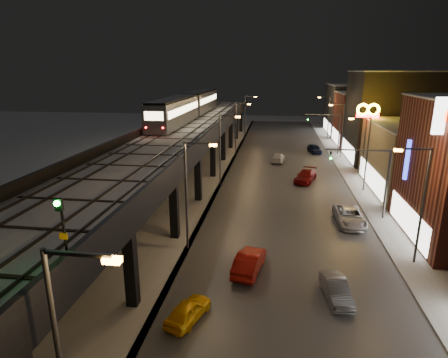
{
  "coord_description": "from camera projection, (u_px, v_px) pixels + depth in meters",
  "views": [
    {
      "loc": [
        6.19,
        -14.44,
        14.21
      ],
      "look_at": [
        1.78,
        16.91,
        5.0
      ],
      "focal_mm": 30.0,
      "sensor_mm": 36.0,
      "label": 1
    }
  ],
  "objects": [
    {
      "name": "car_onc_red",
      "position": [
        314.0,
        149.0,
        66.6
      ],
      "size": [
        2.57,
        4.7,
        1.51
      ],
      "primitive_type": "imported",
      "rotation": [
        0.0,
        0.0,
        0.18
      ],
      "color": "black",
      "rests_on": "ground"
    },
    {
      "name": "streetlight_right_3",
      "position": [
        341.0,
        127.0,
        61.42
      ],
      "size": [
        2.56,
        0.28,
        9.0
      ],
      "color": "#38383A",
      "rests_on": "ground"
    },
    {
      "name": "car_onc_silver",
      "position": [
        336.0,
        290.0,
        23.97
      ],
      "size": [
        1.86,
        4.06,
        1.29
      ],
      "primitive_type": "imported",
      "rotation": [
        0.0,
        0.0,
        0.13
      ],
      "color": "#595C67",
      "rests_on": "ground"
    },
    {
      "name": "viaduct_parapet_far",
      "position": [
        148.0,
        129.0,
        48.43
      ],
      "size": [
        0.3,
        100.0,
        1.1
      ],
      "primitive_type": "cube",
      "color": "black",
      "rests_on": "elevated_viaduct"
    },
    {
      "name": "traffic_light_rig_a",
      "position": [
        375.0,
        175.0,
        36.07
      ],
      "size": [
        6.1,
        0.34,
        7.0
      ],
      "color": "#38383A",
      "rests_on": "ground"
    },
    {
      "name": "streetlight_right_4",
      "position": [
        328.0,
        115.0,
        78.53
      ],
      "size": [
        2.56,
        0.28,
        9.0
      ],
      "color": "#38383A",
      "rests_on": "ground"
    },
    {
      "name": "sign_carwash",
      "position": [
        414.0,
        168.0,
        33.38
      ],
      "size": [
        1.61,
        0.35,
        8.33
      ],
      "color": "#38383A",
      "rests_on": "ground"
    },
    {
      "name": "rail_signal",
      "position": [
        61.0,
        218.0,
        14.77
      ],
      "size": [
        0.32,
        0.42,
        2.81
      ],
      "color": "black",
      "rests_on": "viaduct_trackbed"
    },
    {
      "name": "streetlight_left_0",
      "position": [
        66.0,
        352.0,
        12.37
      ],
      "size": [
        2.57,
        0.28,
        9.0
      ],
      "color": "#38383A",
      "rests_on": "ground"
    },
    {
      "name": "under_viaduct_pavement",
      "position": [
        187.0,
        175.0,
        52.6
      ],
      "size": [
        11.0,
        120.0,
        0.06
      ],
      "primitive_type": "cube",
      "color": "#9FA1A8",
      "rests_on": "ground"
    },
    {
      "name": "car_taxi",
      "position": [
        188.0,
        311.0,
        21.95
      ],
      "size": [
        2.5,
        3.87,
        1.23
      ],
      "primitive_type": "imported",
      "rotation": [
        0.0,
        0.0,
        2.82
      ],
      "color": "#F1B00F",
      "rests_on": "ground"
    },
    {
      "name": "traffic_light_rig_b",
      "position": [
        333.0,
        129.0,
        64.59
      ],
      "size": [
        6.1,
        0.34,
        7.0
      ],
      "color": "#38383A",
      "rests_on": "ground"
    },
    {
      "name": "car_mid_dark",
      "position": [
        278.0,
        158.0,
        60.09
      ],
      "size": [
        2.48,
        4.9,
        1.36
      ],
      "primitive_type": "imported",
      "rotation": [
        0.0,
        0.0,
        3.02
      ],
      "color": "silver",
      "rests_on": "ground"
    },
    {
      "name": "road_surface",
      "position": [
        284.0,
        179.0,
        50.8
      ],
      "size": [
        17.0,
        120.0,
        0.06
      ],
      "primitive_type": "cube",
      "color": "#46474D",
      "rests_on": "ground"
    },
    {
      "name": "car_onc_dark",
      "position": [
        350.0,
        217.0,
        35.66
      ],
      "size": [
        2.63,
        5.49,
        1.51
      ],
      "primitive_type": "imported",
      "rotation": [
        0.0,
        0.0,
        0.02
      ],
      "color": "silver",
      "rests_on": "ground"
    },
    {
      "name": "car_onc_white",
      "position": [
        306.0,
        177.0,
        49.26
      ],
      "size": [
        3.59,
        5.61,
        1.51
      ],
      "primitive_type": "imported",
      "rotation": [
        0.0,
        0.0,
        -0.3
      ],
      "color": "#680808",
      "rests_on": "ground"
    },
    {
      "name": "building_d",
      "position": [
        391.0,
        117.0,
        58.98
      ],
      "size": [
        12.2,
        13.2,
        14.16
      ],
      "color": "black",
      "rests_on": "ground"
    },
    {
      "name": "car_near_white",
      "position": [
        249.0,
        262.0,
        27.24
      ],
      "size": [
        2.38,
        4.86,
        1.53
      ],
      "primitive_type": "imported",
      "rotation": [
        0.0,
        0.0,
        2.97
      ],
      "color": "maroon",
      "rests_on": "ground"
    },
    {
      "name": "streetlight_right_2",
      "position": [
        365.0,
        149.0,
        44.3
      ],
      "size": [
        2.56,
        0.28,
        9.0
      ],
      "color": "#38383A",
      "rests_on": "ground"
    },
    {
      "name": "building_c",
      "position": [
        426.0,
        159.0,
        44.61
      ],
      "size": [
        12.2,
        15.2,
        8.16
      ],
      "color": "#72684B",
      "rests_on": "ground"
    },
    {
      "name": "viaduct_parapet_streetside",
      "position": [
        214.0,
        131.0,
        47.26
      ],
      "size": [
        0.3,
        100.0,
        1.1
      ],
      "primitive_type": "cube",
      "color": "black",
      "rests_on": "elevated_viaduct"
    },
    {
      "name": "viaduct_trackbed",
      "position": [
        180.0,
        134.0,
        47.95
      ],
      "size": [
        8.4,
        100.0,
        0.32
      ],
      "color": "#B2B7C1",
      "rests_on": "elevated_viaduct"
    },
    {
      "name": "streetlight_left_3",
      "position": [
        237.0,
        125.0,
        63.71
      ],
      "size": [
        2.57,
        0.28,
        9.0
      ],
      "color": "#38383A",
      "rests_on": "ground"
    },
    {
      "name": "building_f",
      "position": [
        355.0,
        109.0,
        86.02
      ],
      "size": [
        12.2,
        16.2,
        11.16
      ],
      "color": "#272728",
      "rests_on": "ground"
    },
    {
      "name": "streetlight_left_1",
      "position": [
        189.0,
        189.0,
        29.48
      ],
      "size": [
        2.57,
        0.28,
        9.0
      ],
      "color": "#38383A",
      "rests_on": "ground"
    },
    {
      "name": "streetlight_left_4",
      "position": [
        246.0,
        114.0,
        80.83
      ],
      "size": [
        2.57,
        0.28,
        9.0
      ],
      "color": "#38383A",
      "rests_on": "ground"
    },
    {
      "name": "elevated_viaduct",
      "position": [
        180.0,
        140.0,
        48.04
      ],
      "size": [
        9.0,
        100.0,
        6.3
      ],
      "color": "black",
      "rests_on": "ground"
    },
    {
      "name": "sign_mcdonalds",
      "position": [
        367.0,
        118.0,
        49.2
      ],
      "size": [
        2.98,
        0.4,
        10.09
      ],
      "color": "#38383A",
      "rests_on": "ground"
    },
    {
      "name": "building_e",
      "position": [
        369.0,
        119.0,
        72.85
      ],
      "size": [
        12.2,
        12.2,
        10.16
      ],
      "color": "brown",
      "rests_on": "ground"
    },
    {
      "name": "sidewalk_right",
      "position": [
        361.0,
        182.0,
        49.45
      ],
      "size": [
        4.0,
        120.0,
        0.14
      ],
      "primitive_type": "cube",
      "color": "#9FA1A8",
      "rests_on": "ground"
    },
    {
      "name": "subway_train",
      "position": [
        190.0,
        105.0,
        63.33
      ],
      "size": [
        3.18,
        38.53,
        3.81
      ],
      "color": "gray",
      "rests_on": "viaduct_trackbed"
    },
    {
      "name": "streetlight_right_1",
      "position": [
        420.0,
        199.0,
        27.19
      ],
      "size": [
        2.56,
        0.28,
        9.0
      ],
      "color": "#38383A",
      "rests_on": "ground"
    },
    {
      "name": "streetlight_left_2",
      "position": [
        222.0,
        145.0,
        46.6
      ],
      "size": [
        2.57,
        0.28,
        9.0
      ],
      "color": "#38383A",
      "rests_on": "ground"
    }
  ]
}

